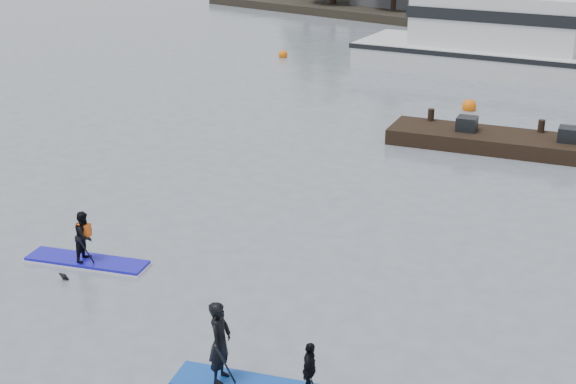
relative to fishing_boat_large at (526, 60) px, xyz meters
The scene contains 6 objects.
ground 28.86m from the fishing_boat_large, 83.25° to the right, with size 160.00×160.00×0.00m, color slate.
fishing_boat_large is the anchor object (origin of this frame).
buoy_a 13.03m from the fishing_boat_large, 161.30° to the right, with size 0.51×0.51×0.51m, color orange.
buoy_b 8.06m from the fishing_boat_large, 82.10° to the right, with size 0.60×0.60×0.60m, color orange.
paddleboard_solo 27.46m from the fishing_boat_large, 88.10° to the right, with size 3.13×1.91×1.84m.
paddleboard_duo 29.84m from the fishing_boat_large, 75.03° to the right, with size 3.43×2.05×2.26m.
Camera 1 is at (12.81, -9.42, 8.63)m, focal length 50.00 mm.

